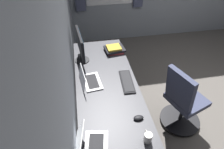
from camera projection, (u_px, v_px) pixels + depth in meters
The scene contains 12 objects.
floor_plane at pixel (223, 104), 3.08m from camera, with size 5.62×5.62×0.00m, color #59544F.
wall_back at pixel (62, 48), 1.93m from camera, with size 5.28×0.10×2.60m, color #8C939E.
desk at pixel (108, 93), 2.33m from camera, with size 2.26×0.75×0.73m.
drawer_pedestal at pixel (102, 88), 2.86m from camera, with size 0.40×0.51×0.69m.
monitor_primary at pixel (81, 46), 2.58m from camera, with size 0.50×0.20×0.42m.
laptop_leftmost at pixel (89, 145), 1.69m from camera, with size 0.37×0.34×0.20m.
laptop_left at pixel (88, 80), 2.35m from camera, with size 0.35×0.28×0.20m.
keyboard_main at pixel (127, 81), 2.38m from camera, with size 0.43×0.16×0.02m.
mouse_main at pixel (139, 118), 1.95m from camera, with size 0.06×0.10×0.03m, color black.
book_stack_near at pixel (115, 49), 2.89m from camera, with size 0.27×0.31×0.09m.
coffee_mug at pixel (148, 137), 1.74m from camera, with size 0.11×0.07×0.10m.
office_chair at pixel (183, 102), 2.50m from camera, with size 0.56×0.60×0.97m.
Camera 1 is at (-1.72, 2.11, 2.34)m, focal length 31.00 mm.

